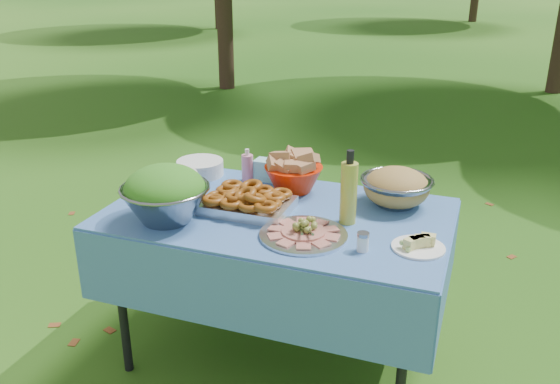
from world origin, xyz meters
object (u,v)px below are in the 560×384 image
at_px(plate_stack, 200,168).
at_px(bread_bowl, 294,172).
at_px(picnic_table, 278,288).
at_px(salad_bowl, 165,194).
at_px(pasta_bowl_steel, 396,186).
at_px(charcuterie_platter, 304,227).
at_px(oil_bottle, 349,187).

relative_size(plate_stack, bread_bowl, 0.85).
relative_size(picnic_table, salad_bowl, 4.00).
xyz_separation_m(picnic_table, pasta_bowl_steel, (0.46, 0.26, 0.46)).
bearing_deg(charcuterie_platter, salad_bowl, -174.95).
bearing_deg(picnic_table, bread_bowl, 93.69).
relative_size(salad_bowl, plate_stack, 1.57).
relative_size(picnic_table, pasta_bowl_steel, 4.62).
distance_m(salad_bowl, plate_stack, 0.56).
height_order(plate_stack, pasta_bowl_steel, pasta_bowl_steel).
height_order(bread_bowl, pasta_bowl_steel, bread_bowl).
height_order(pasta_bowl_steel, charcuterie_platter, pasta_bowl_steel).
relative_size(picnic_table, oil_bottle, 4.65).
distance_m(plate_stack, oil_bottle, 0.90).
distance_m(charcuterie_platter, oil_bottle, 0.26).
xyz_separation_m(plate_stack, charcuterie_platter, (0.70, -0.49, 0.00)).
distance_m(plate_stack, bread_bowl, 0.51).
xyz_separation_m(picnic_table, salad_bowl, (-0.41, -0.24, 0.50)).
bearing_deg(charcuterie_platter, oil_bottle, 55.07).
bearing_deg(plate_stack, pasta_bowl_steel, -2.39).
bearing_deg(salad_bowl, charcuterie_platter, 5.05).
distance_m(salad_bowl, bread_bowl, 0.63).
height_order(picnic_table, charcuterie_platter, charcuterie_platter).
relative_size(salad_bowl, bread_bowl, 1.34).
bearing_deg(pasta_bowl_steel, charcuterie_platter, -122.48).
relative_size(picnic_table, plate_stack, 6.26).
relative_size(plate_stack, charcuterie_platter, 0.66).
xyz_separation_m(pasta_bowl_steel, charcuterie_platter, (-0.29, -0.45, -0.04)).
height_order(picnic_table, bread_bowl, bread_bowl).
height_order(plate_stack, charcuterie_platter, charcuterie_platter).
distance_m(plate_stack, charcuterie_platter, 0.86).
height_order(picnic_table, pasta_bowl_steel, pasta_bowl_steel).
height_order(salad_bowl, bread_bowl, salad_bowl).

